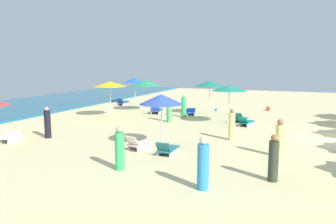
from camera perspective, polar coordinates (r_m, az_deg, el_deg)
ground_plane at (r=19.11m, az=26.27°, el=-4.22°), size 60.00×60.00×0.00m
umbrella_0 at (r=21.28m, az=10.63°, el=4.12°), size 2.24×2.24×2.53m
lounge_chair_0_0 at (r=21.14m, az=13.45°, el=-1.73°), size 1.46×0.92×0.62m
lounge_chair_0_1 at (r=22.39m, az=12.52°, el=-1.11°), size 1.51×0.91×0.72m
umbrella_1 at (r=25.03m, az=7.26°, el=4.87°), size 2.25×2.25×2.57m
lounge_chair_1_0 at (r=24.97m, az=3.73°, el=0.07°), size 1.62×1.33×0.64m
umbrella_2 at (r=23.95m, az=-10.06°, el=4.81°), size 2.37×2.37×2.62m
umbrella_3 at (r=31.71m, az=-5.77°, el=5.52°), size 2.20×2.20×2.52m
lounge_chair_3_0 at (r=31.09m, az=-7.93°, el=1.64°), size 1.28×0.63×0.70m
umbrella_4 at (r=15.03m, az=-1.17°, el=2.22°), size 2.05×2.05×2.51m
lounge_chair_4_0 at (r=15.06m, az=-5.07°, el=-5.54°), size 1.43×0.98×0.73m
lounge_chair_4_1 at (r=14.29m, az=-0.07°, el=-6.47°), size 1.39×0.65×0.65m
umbrella_5 at (r=26.81m, az=-3.85°, el=5.06°), size 2.46×2.46×2.55m
lounge_chair_5_0 at (r=25.56m, az=-2.29°, el=0.30°), size 1.53×1.16×0.74m
lounge_chair_5_1 at (r=25.73m, az=-1.93°, el=0.33°), size 1.44×0.88×0.71m
lounge_chair_6_0 at (r=19.28m, az=-26.21°, el=-3.34°), size 1.36×0.76×0.68m
lounge_chair_6_1 at (r=18.15m, az=-25.95°, el=-3.90°), size 1.36×0.79×0.79m
beachgoer_0 at (r=10.33m, az=6.12°, el=-9.17°), size 0.48×0.48×1.69m
beachgoer_1 at (r=12.25m, az=-8.38°, el=-6.47°), size 0.42×0.42×1.65m
beachgoer_2 at (r=18.36m, az=-20.22°, el=-1.90°), size 0.47×0.47×1.65m
beachgoer_3 at (r=11.54m, az=17.88°, el=-7.85°), size 0.43×0.43×1.60m
beachgoer_4 at (r=21.91m, az=0.21°, el=0.25°), size 0.38×0.38×1.66m
beachgoer_5 at (r=14.60m, az=18.84°, el=-4.47°), size 0.45×0.45×1.60m
beachgoer_6 at (r=17.07m, az=11.04°, el=-2.33°), size 0.42×0.42×1.62m
beachgoer_7 at (r=23.97m, az=2.77°, el=0.97°), size 0.48×0.48×1.67m
beach_ball_0 at (r=28.41m, az=17.04°, el=0.57°), size 0.36×0.36×0.36m
beach_ball_1 at (r=27.45m, az=8.39°, el=0.46°), size 0.25×0.25×0.25m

